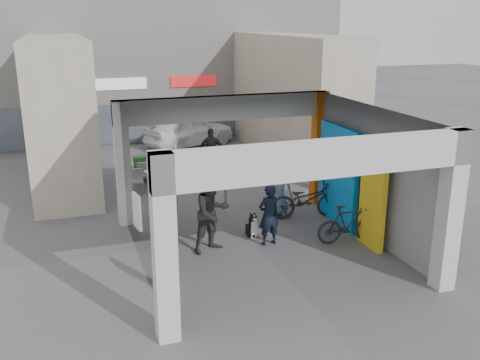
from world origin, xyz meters
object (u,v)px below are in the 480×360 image
object	(u,v)px
cafe_set	(149,180)
white_van	(190,130)
man_back_turned	(212,212)
border_collie	(252,226)
bicycle_rear	(349,224)
bicycle_front	(306,200)
produce_stand	(150,171)
man_with_dog	(269,215)
man_crates	(211,149)
man_elderly	(278,187)

from	to	relation	value
cafe_set	white_van	bearing A→B (deg)	64.34
man_back_turned	white_van	distance (m)	11.65
border_collie	bicycle_rear	xyz separation A→B (m)	(2.22, -1.19, 0.24)
cafe_set	bicycle_front	bearing A→B (deg)	-47.58
produce_stand	bicycle_rear	bearing A→B (deg)	-51.49
produce_stand	white_van	bearing A→B (deg)	71.52
man_with_dog	man_crates	size ratio (longest dim) A/B	0.99
produce_stand	border_collie	bearing A→B (deg)	-64.16
produce_stand	man_back_turned	size ratio (longest dim) A/B	0.64
cafe_set	man_back_turned	world-z (taller)	man_back_turned
produce_stand	man_with_dog	world-z (taller)	man_with_dog
man_with_dog	man_back_turned	bearing A→B (deg)	-12.43
man_with_dog	bicycle_front	bearing A→B (deg)	-148.66
produce_stand	man_crates	distance (m)	2.57
man_elderly	bicycle_front	size ratio (longest dim) A/B	0.79
man_crates	bicycle_front	world-z (taller)	man_crates
produce_stand	bicycle_rear	size ratio (longest dim) A/B	0.76
man_with_dog	man_elderly	world-z (taller)	man_elderly
cafe_set	produce_stand	size ratio (longest dim) A/B	1.06
produce_stand	bicycle_front	size ratio (longest dim) A/B	0.62
produce_stand	man_elderly	bearing A→B (deg)	-47.45
man_elderly	man_with_dog	bearing A→B (deg)	-102.22
produce_stand	man_elderly	xyz separation A→B (m)	(3.02, -4.73, 0.49)
man_with_dog	man_back_turned	world-z (taller)	man_back_turned
cafe_set	man_elderly	bearing A→B (deg)	-49.11
man_back_turned	man_elderly	distance (m)	3.16
man_elderly	bicycle_rear	distance (m)	2.72
man_elderly	man_crates	xyz separation A→B (m)	(-0.55, 5.31, -0.02)
border_collie	man_back_turned	bearing A→B (deg)	-148.31
bicycle_rear	produce_stand	bearing A→B (deg)	34.70
man_crates	cafe_set	bearing A→B (deg)	45.85
cafe_set	bicycle_front	size ratio (longest dim) A/B	0.65
cafe_set	man_elderly	world-z (taller)	man_elderly
cafe_set	bicycle_rear	xyz separation A→B (m)	(4.13, -6.24, 0.22)
border_collie	man_crates	size ratio (longest dim) A/B	0.43
man_with_dog	bicycle_front	distance (m)	2.27
man_crates	bicycle_rear	xyz separation A→B (m)	(1.48, -7.84, -0.30)
produce_stand	man_elderly	distance (m)	5.63
produce_stand	bicycle_front	distance (m)	6.42
man_with_dog	man_back_turned	xyz separation A→B (m)	(-1.47, 0.11, 0.20)
man_back_turned	white_van	world-z (taller)	man_back_turned
white_van	border_collie	bearing A→B (deg)	151.11
border_collie	white_van	world-z (taller)	white_van
produce_stand	bicycle_rear	distance (m)	8.27
man_elderly	cafe_set	bearing A→B (deg)	147.44
man_back_turned	bicycle_front	bearing A→B (deg)	2.55
man_back_turned	white_van	size ratio (longest dim) A/B	0.47
man_elderly	bicycle_rear	size ratio (longest dim) A/B	0.97
border_collie	bicycle_front	xyz separation A→B (m)	(1.96, 0.81, 0.28)
white_van	man_elderly	bearing A→B (deg)	158.18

